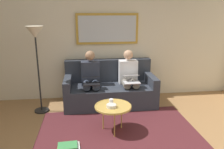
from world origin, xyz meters
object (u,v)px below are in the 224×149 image
object	(u,v)px
person_right	(91,77)
couch	(110,89)
bowl	(111,106)
laptop_silver	(131,78)
person_left	(129,76)
coffee_table	(113,107)
framed_mirror	(107,29)
standing_lamp	(36,42)
magazine_stack	(68,146)
cup	(111,102)
laptop_black	(91,80)

from	to	relation	value
person_right	couch	bearing A→B (deg)	-170.30
bowl	laptop_silver	xyz separation A→B (m)	(-0.52, -0.96, 0.15)
person_left	laptop_silver	bearing A→B (deg)	90.00
couch	laptop_silver	xyz separation A→B (m)	(-0.40, 0.31, 0.31)
coffee_table	framed_mirror	bearing A→B (deg)	-92.94
framed_mirror	standing_lamp	distance (m)	1.55
magazine_stack	standing_lamp	xyz separation A→B (m)	(0.60, -1.35, 1.34)
person_left	person_right	size ratio (longest dim) A/B	1.00
couch	cup	world-z (taller)	couch
laptop_silver	standing_lamp	size ratio (longest dim) A/B	0.20
couch	bowl	world-z (taller)	couch
framed_mirror	cup	world-z (taller)	framed_mirror
bowl	framed_mirror	bearing A→B (deg)	-94.03
framed_mirror	laptop_black	xyz separation A→B (m)	(0.40, 0.70, -0.93)
person_left	laptop_black	distance (m)	0.83
couch	bowl	xyz separation A→B (m)	(0.12, 1.27, 0.16)
coffee_table	laptop_black	world-z (taller)	laptop_black
cup	coffee_table	bearing A→B (deg)	106.93
bowl	coffee_table	bearing A→B (deg)	-121.61
couch	magazine_stack	size ratio (longest dim) A/B	5.75
couch	bowl	distance (m)	1.29
cup	standing_lamp	distance (m)	1.78
couch	person_right	distance (m)	0.50
framed_mirror	coffee_table	xyz separation A→B (m)	(0.08, 1.61, -1.11)
couch	cup	xyz separation A→B (m)	(0.10, 1.15, 0.18)
framed_mirror	cup	size ratio (longest dim) A/B	14.93
cup	magazine_stack	xyz separation A→B (m)	(0.69, 0.47, -0.47)
cup	bowl	xyz separation A→B (m)	(0.01, 0.13, -0.02)
person_right	standing_lamp	xyz separation A→B (m)	(0.99, 0.20, 0.76)
person_left	person_right	xyz separation A→B (m)	(0.80, 0.00, 0.00)
framed_mirror	standing_lamp	xyz separation A→B (m)	(1.39, 0.66, -0.18)
cup	laptop_black	xyz separation A→B (m)	(0.29, -0.83, 0.13)
cup	couch	bearing A→B (deg)	-95.20
laptop_silver	person_right	bearing A→B (deg)	-17.17
couch	laptop_black	bearing A→B (deg)	38.31
laptop_silver	laptop_black	world-z (taller)	laptop_silver
couch	person_left	distance (m)	0.50
bowl	laptop_black	distance (m)	1.01
bowl	couch	bearing A→B (deg)	-95.25
person_right	coffee_table	bearing A→B (deg)	105.38
coffee_table	laptop_black	size ratio (longest dim) A/B	1.81
person_right	laptop_silver	bearing A→B (deg)	162.83
bowl	laptop_black	xyz separation A→B (m)	(0.28, -0.96, 0.15)
cup	laptop_silver	xyz separation A→B (m)	(-0.50, -0.83, 0.13)
coffee_table	standing_lamp	world-z (taller)	standing_lamp
person_right	magazine_stack	size ratio (longest dim) A/B	3.50
couch	coffee_table	bearing A→B (deg)	86.12
person_left	magazine_stack	world-z (taller)	person_left
coffee_table	laptop_silver	distance (m)	1.04
bowl	person_left	bearing A→B (deg)	-113.17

